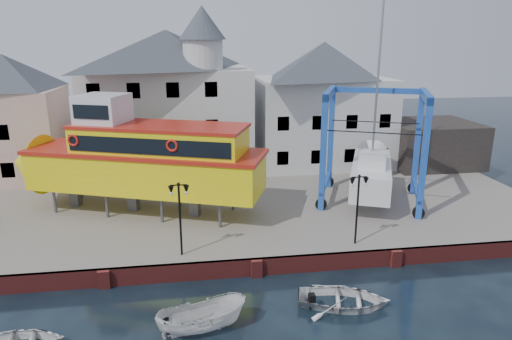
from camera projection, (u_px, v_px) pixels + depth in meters
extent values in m
plane|color=black|center=(256.00, 276.00, 24.93)|extent=(140.00, 140.00, 0.00)
cube|color=slate|center=(236.00, 200.00, 35.24)|extent=(44.00, 22.00, 1.00)
cube|color=maroon|center=(256.00, 267.00, 24.91)|extent=(44.00, 0.25, 1.00)
cube|color=maroon|center=(104.00, 279.00, 23.63)|extent=(0.60, 0.36, 1.00)
cube|color=maroon|center=(257.00, 268.00, 24.75)|extent=(0.60, 0.36, 1.00)
cube|color=maroon|center=(396.00, 258.00, 25.86)|extent=(0.60, 0.36, 1.00)
cube|color=#CF9D8E|center=(13.00, 134.00, 38.20)|extent=(8.00, 7.00, 7.50)
pyramid|color=#393D44|center=(4.00, 72.00, 36.76)|extent=(8.00, 7.00, 2.80)
cube|color=black|center=(8.00, 170.00, 35.58)|extent=(1.00, 0.08, 1.20)
cube|color=black|center=(2.00, 132.00, 34.75)|extent=(1.00, 0.08, 1.20)
cube|color=silver|center=(170.00, 121.00, 40.28)|extent=(14.00, 8.00, 9.00)
pyramid|color=#393D44|center=(166.00, 49.00, 38.57)|extent=(14.00, 8.00, 3.20)
cube|color=black|center=(101.00, 167.00, 36.56)|extent=(1.00, 0.08, 1.20)
cube|color=black|center=(139.00, 165.00, 36.98)|extent=(1.00, 0.08, 1.20)
cube|color=black|center=(176.00, 164.00, 37.39)|extent=(1.00, 0.08, 1.20)
cube|color=black|center=(213.00, 162.00, 37.81)|extent=(1.00, 0.08, 1.20)
cube|color=black|center=(97.00, 130.00, 35.72)|extent=(1.00, 0.08, 1.20)
cube|color=black|center=(136.00, 129.00, 36.14)|extent=(1.00, 0.08, 1.20)
cube|color=black|center=(175.00, 128.00, 36.56)|extent=(1.00, 0.08, 1.20)
cube|color=black|center=(212.00, 127.00, 36.97)|extent=(1.00, 0.08, 1.20)
cube|color=black|center=(93.00, 91.00, 34.88)|extent=(1.00, 0.08, 1.20)
cube|color=black|center=(133.00, 91.00, 35.30)|extent=(1.00, 0.08, 1.20)
cube|color=black|center=(173.00, 90.00, 35.72)|extent=(1.00, 0.08, 1.20)
cube|color=black|center=(211.00, 89.00, 36.13)|extent=(1.00, 0.08, 1.20)
cylinder|color=silver|center=(203.00, 55.00, 36.82)|extent=(3.20, 3.20, 2.40)
cone|color=#393D44|center=(202.00, 22.00, 36.12)|extent=(3.80, 3.80, 2.60)
cube|color=silver|center=(322.00, 121.00, 42.84)|extent=(12.00, 8.00, 8.00)
pyramid|color=#393D44|center=(324.00, 60.00, 41.27)|extent=(12.00, 8.00, 3.20)
cube|color=black|center=(283.00, 158.00, 39.12)|extent=(1.00, 0.08, 1.20)
cube|color=black|center=(317.00, 157.00, 39.54)|extent=(1.00, 0.08, 1.20)
cube|color=black|center=(350.00, 156.00, 39.96)|extent=(1.00, 0.08, 1.20)
cube|color=black|center=(382.00, 154.00, 40.38)|extent=(1.00, 0.08, 1.20)
cube|color=black|center=(283.00, 124.00, 38.28)|extent=(1.00, 0.08, 1.20)
cube|color=black|center=(318.00, 123.00, 38.70)|extent=(1.00, 0.08, 1.20)
cube|color=black|center=(352.00, 122.00, 39.12)|extent=(1.00, 0.08, 1.20)
cube|color=black|center=(385.00, 121.00, 39.54)|extent=(1.00, 0.08, 1.20)
cube|color=black|center=(430.00, 143.00, 42.89)|extent=(8.00, 7.00, 4.00)
cylinder|color=black|center=(180.00, 221.00, 24.68)|extent=(0.12, 0.12, 4.00)
cube|color=black|center=(178.00, 185.00, 24.11)|extent=(0.90, 0.06, 0.06)
sphere|color=black|center=(178.00, 184.00, 24.09)|extent=(0.16, 0.16, 0.16)
cone|color=black|center=(171.00, 190.00, 24.13)|extent=(0.32, 0.32, 0.45)
sphere|color=silver|center=(171.00, 193.00, 24.18)|extent=(0.18, 0.18, 0.18)
cone|color=black|center=(186.00, 190.00, 24.24)|extent=(0.32, 0.32, 0.45)
sphere|color=silver|center=(186.00, 193.00, 24.29)|extent=(0.18, 0.18, 0.18)
cylinder|color=black|center=(357.00, 211.00, 26.07)|extent=(0.12, 0.12, 4.00)
cube|color=black|center=(359.00, 177.00, 25.50)|extent=(0.90, 0.06, 0.06)
sphere|color=black|center=(359.00, 176.00, 25.48)|extent=(0.16, 0.16, 0.16)
cone|color=black|center=(352.00, 182.00, 25.52)|extent=(0.32, 0.32, 0.45)
sphere|color=silver|center=(352.00, 185.00, 25.57)|extent=(0.18, 0.18, 0.18)
cone|color=black|center=(366.00, 181.00, 25.63)|extent=(0.32, 0.32, 0.45)
sphere|color=silver|center=(366.00, 184.00, 25.68)|extent=(0.18, 0.18, 0.18)
cylinder|color=#59595E|center=(55.00, 201.00, 31.08)|extent=(0.26, 0.26, 1.68)
cylinder|color=#59595E|center=(81.00, 187.00, 34.02)|extent=(0.26, 0.26, 1.68)
cylinder|color=#59595E|center=(107.00, 205.00, 30.27)|extent=(0.26, 0.26, 1.68)
cylinder|color=#59595E|center=(129.00, 190.00, 33.21)|extent=(0.26, 0.26, 1.68)
cylinder|color=#59595E|center=(162.00, 210.00, 29.47)|extent=(0.26, 0.26, 1.68)
cylinder|color=#59595E|center=(180.00, 194.00, 32.40)|extent=(0.26, 0.26, 1.68)
cylinder|color=#59595E|center=(220.00, 215.00, 28.66)|extent=(0.26, 0.26, 1.68)
cylinder|color=#59595E|center=(233.00, 198.00, 31.60)|extent=(0.26, 0.26, 1.68)
cube|color=#59595E|center=(75.00, 194.00, 32.44)|extent=(0.83, 0.76, 1.68)
cube|color=#59595E|center=(133.00, 199.00, 31.51)|extent=(0.83, 0.76, 1.68)
cube|color=#59595E|center=(195.00, 204.00, 30.59)|extent=(0.83, 0.76, 1.68)
cube|color=#F8F612|center=(146.00, 171.00, 30.70)|extent=(16.16, 9.52, 2.46)
cone|color=#F8F612|center=(29.00, 163.00, 32.57)|extent=(3.81, 4.85, 4.25)
cube|color=#B22115|center=(145.00, 152.00, 30.33)|extent=(16.53, 9.81, 0.25)
cube|color=#F8F612|center=(160.00, 141.00, 29.88)|extent=(11.81, 7.52, 1.79)
cube|color=black|center=(147.00, 147.00, 28.05)|extent=(10.07, 3.86, 1.01)
cube|color=black|center=(171.00, 134.00, 31.67)|extent=(10.07, 3.86, 1.01)
cube|color=#B22115|center=(159.00, 126.00, 29.60)|extent=(12.06, 7.70, 0.20)
cube|color=silver|center=(103.00, 110.00, 30.15)|extent=(3.75, 3.75, 2.04)
cube|color=black|center=(90.00, 112.00, 28.73)|extent=(2.31, 0.92, 0.90)
torus|color=#B22115|center=(73.00, 140.00, 29.00)|extent=(0.79, 0.42, 0.78)
torus|color=#B22115|center=(172.00, 146.00, 27.61)|extent=(0.79, 0.42, 0.78)
cube|color=#143E9D|center=(323.00, 154.00, 30.73)|extent=(0.52, 0.52, 7.98)
cylinder|color=black|center=(321.00, 204.00, 31.74)|extent=(0.85, 0.57, 0.80)
cube|color=#143E9D|center=(331.00, 138.00, 35.66)|extent=(0.52, 0.52, 7.98)
cylinder|color=black|center=(329.00, 182.00, 36.67)|extent=(0.85, 0.57, 0.80)
cube|color=#143E9D|center=(424.00, 160.00, 29.19)|extent=(0.52, 0.52, 7.98)
cylinder|color=black|center=(418.00, 213.00, 30.19)|extent=(0.85, 0.57, 0.80)
cube|color=#143E9D|center=(417.00, 143.00, 34.11)|extent=(0.52, 0.52, 7.98)
cylinder|color=black|center=(413.00, 188.00, 35.12)|extent=(0.85, 0.57, 0.80)
cube|color=#143E9D|center=(330.00, 93.00, 32.14)|extent=(2.58, 5.41, 0.56)
cube|color=#143E9D|center=(326.00, 183.00, 34.00)|extent=(2.47, 5.36, 0.24)
cube|color=#143E9D|center=(426.00, 96.00, 30.59)|extent=(2.58, 5.41, 0.56)
cube|color=#143E9D|center=(416.00, 190.00, 32.45)|extent=(2.47, 5.36, 0.24)
cube|color=#143E9D|center=(377.00, 90.00, 33.83)|extent=(6.46, 3.02, 0.40)
cube|color=silver|center=(371.00, 174.00, 32.97)|extent=(5.74, 8.90, 1.82)
cone|color=silver|center=(372.00, 157.00, 37.68)|extent=(3.12, 2.70, 2.62)
cube|color=#59595E|center=(370.00, 191.00, 33.33)|extent=(1.05, 2.00, 0.80)
cube|color=silver|center=(372.00, 159.00, 32.09)|extent=(3.01, 3.86, 0.68)
cylinder|color=#99999E|center=(378.00, 72.00, 31.49)|extent=(0.21, 0.21, 12.54)
cube|color=black|center=(374.00, 133.00, 30.09)|extent=(5.80, 2.53, 0.05)
cube|color=black|center=(375.00, 122.00, 33.91)|extent=(5.80, 2.53, 0.05)
imported|color=silver|center=(203.00, 331.00, 20.27)|extent=(4.30, 2.30, 1.58)
imported|color=silver|center=(343.00, 305.00, 22.22)|extent=(5.10, 4.23, 0.91)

